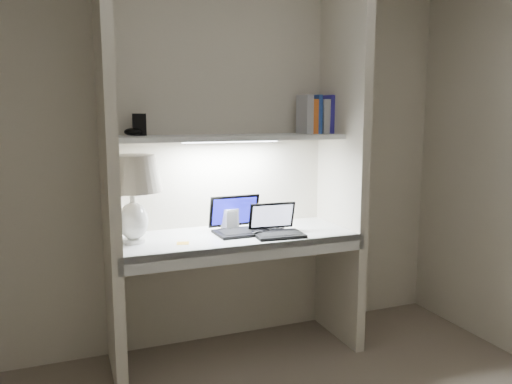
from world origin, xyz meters
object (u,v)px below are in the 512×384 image
speaker (230,219)px  book_row (317,115)px  laptop_main (239,224)px  laptop_netbook (276,228)px  table_lamp (132,184)px

speaker → book_row: book_row is taller
laptop_main → laptop_netbook: laptop_main is taller
laptop_main → book_row: bearing=7.5°
table_lamp → laptop_netbook: size_ratio=1.63×
laptop_main → speaker: (-0.03, 0.09, 0.02)m
laptop_main → book_row: (0.58, 0.10, 0.66)m
laptop_main → laptop_netbook: bearing=-39.9°
speaker → table_lamp: bearing=171.2°
table_lamp → book_row: (1.23, 0.13, 0.38)m
table_lamp → laptop_main: size_ratio=1.48×
table_lamp → book_row: 1.29m
laptop_main → laptop_netbook: size_ratio=1.10×
table_lamp → laptop_main: (0.64, 0.03, -0.28)m
table_lamp → speaker: size_ratio=3.74×
table_lamp → laptop_netbook: 0.89m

